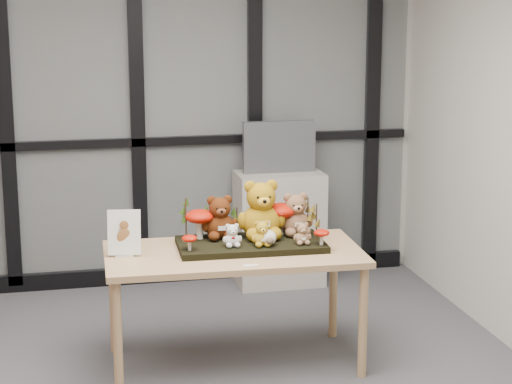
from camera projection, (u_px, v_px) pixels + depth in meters
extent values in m
plane|color=beige|center=(72.00, 94.00, 6.45)|extent=(5.00, 0.00, 5.00)
cube|color=#2D383F|center=(72.00, 95.00, 6.42)|extent=(4.90, 0.02, 2.70)
cube|color=black|center=(80.00, 279.00, 6.71)|extent=(4.90, 0.06, 0.12)
cube|color=black|center=(74.00, 144.00, 6.50)|extent=(4.90, 0.06, 0.06)
cube|color=black|center=(5.00, 96.00, 6.32)|extent=(0.10, 0.06, 2.70)
cube|color=black|center=(137.00, 93.00, 6.51)|extent=(0.10, 0.06, 2.70)
cube|color=black|center=(255.00, 90.00, 6.69)|extent=(0.10, 0.06, 2.70)
cube|color=black|center=(373.00, 87.00, 6.88)|extent=(0.10, 0.06, 2.70)
cube|color=tan|center=(234.00, 254.00, 5.22)|extent=(1.47, 0.77, 0.04)
cylinder|color=tan|center=(118.00, 339.00, 4.88)|extent=(0.05, 0.05, 0.64)
cylinder|color=tan|center=(113.00, 300.00, 5.48)|extent=(0.05, 0.05, 0.64)
cylinder|color=tan|center=(363.00, 322.00, 5.12)|extent=(0.05, 0.05, 0.64)
cylinder|color=tan|center=(333.00, 287.00, 5.72)|extent=(0.05, 0.05, 0.64)
cube|color=black|center=(251.00, 244.00, 5.29)|extent=(0.84, 0.44, 0.04)
cube|color=silver|center=(125.00, 255.00, 5.13)|extent=(0.11, 0.07, 0.01)
cube|color=white|center=(124.00, 232.00, 5.10)|extent=(0.19, 0.08, 0.25)
ellipsoid|color=brown|center=(124.00, 237.00, 5.10)|extent=(0.08, 0.01, 0.09)
ellipsoid|color=brown|center=(124.00, 225.00, 5.08)|extent=(0.05, 0.01, 0.05)
cube|color=white|center=(251.00, 265.00, 4.95)|extent=(0.08, 0.03, 0.00)
cube|color=#AEA69B|center=(279.00, 228.00, 6.73)|extent=(0.62, 0.36, 0.83)
cube|color=#505358|center=(279.00, 147.00, 6.61)|extent=(0.52, 0.05, 0.37)
cube|color=black|center=(280.00, 147.00, 6.59)|extent=(0.46, 0.00, 0.30)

